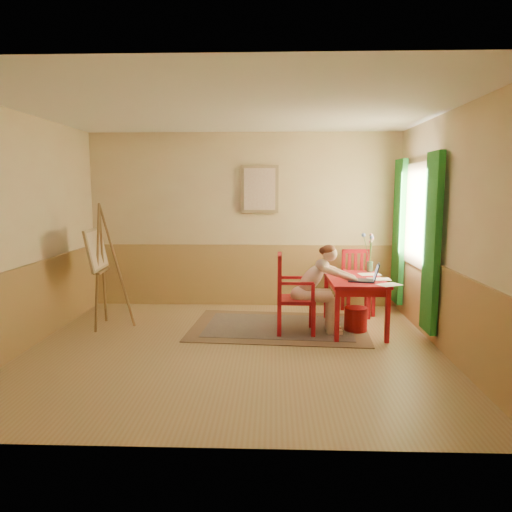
{
  "coord_description": "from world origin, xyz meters",
  "views": [
    {
      "loc": [
        0.47,
        -5.58,
        1.91
      ],
      "look_at": [
        0.25,
        0.55,
        1.05
      ],
      "focal_mm": 33.89,
      "sensor_mm": 36.0,
      "label": 1
    }
  ],
  "objects_px": {
    "table": "(355,284)",
    "chair_left": "(292,294)",
    "chair_back": "(357,282)",
    "laptop": "(366,278)",
    "figure": "(317,285)",
    "easel": "(99,254)"
  },
  "relations": [
    {
      "from": "table",
      "to": "chair_left",
      "type": "relative_size",
      "value": 1.14
    },
    {
      "from": "chair_left",
      "to": "chair_back",
      "type": "relative_size",
      "value": 1.1
    },
    {
      "from": "table",
      "to": "chair_back",
      "type": "relative_size",
      "value": 1.25
    },
    {
      "from": "chair_left",
      "to": "laptop",
      "type": "relative_size",
      "value": 2.5
    },
    {
      "from": "figure",
      "to": "chair_left",
      "type": "bearing_deg",
      "value": -178.56
    },
    {
      "from": "figure",
      "to": "easel",
      "type": "xyz_separation_m",
      "value": [
        -2.97,
        0.22,
        0.36
      ]
    },
    {
      "from": "chair_left",
      "to": "chair_back",
      "type": "bearing_deg",
      "value": 46.77
    },
    {
      "from": "chair_back",
      "to": "laptop",
      "type": "relative_size",
      "value": 2.28
    },
    {
      "from": "chair_back",
      "to": "easel",
      "type": "height_order",
      "value": "easel"
    },
    {
      "from": "table",
      "to": "figure",
      "type": "xyz_separation_m",
      "value": [
        -0.52,
        -0.17,
        0.02
      ]
    },
    {
      "from": "chair_back",
      "to": "figure",
      "type": "height_order",
      "value": "figure"
    },
    {
      "from": "easel",
      "to": "chair_left",
      "type": "bearing_deg",
      "value": -4.84
    },
    {
      "from": "table",
      "to": "chair_back",
      "type": "height_order",
      "value": "chair_back"
    },
    {
      "from": "easel",
      "to": "table",
      "type": "bearing_deg",
      "value": -0.79
    },
    {
      "from": "chair_back",
      "to": "easel",
      "type": "xyz_separation_m",
      "value": [
        -3.69,
        -0.9,
        0.53
      ]
    },
    {
      "from": "chair_left",
      "to": "laptop",
      "type": "bearing_deg",
      "value": -4.26
    },
    {
      "from": "figure",
      "to": "laptop",
      "type": "height_order",
      "value": "figure"
    },
    {
      "from": "table",
      "to": "chair_back",
      "type": "distance_m",
      "value": 0.98
    },
    {
      "from": "table",
      "to": "laptop",
      "type": "bearing_deg",
      "value": -67.9
    },
    {
      "from": "chair_left",
      "to": "easel",
      "type": "bearing_deg",
      "value": 175.16
    },
    {
      "from": "figure",
      "to": "chair_back",
      "type": "bearing_deg",
      "value": 57.09
    },
    {
      "from": "table",
      "to": "chair_left",
      "type": "height_order",
      "value": "chair_left"
    }
  ]
}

